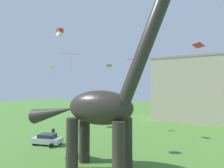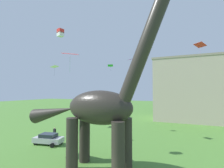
% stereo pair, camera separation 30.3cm
% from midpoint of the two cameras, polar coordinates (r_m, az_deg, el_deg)
% --- Properties ---
extents(dinosaur_sculpture, '(16.15, 3.42, 16.88)m').
position_cam_midpoint_polar(dinosaur_sculpture, '(16.53, -5.13, -8.16)').
color(dinosaur_sculpture, '#2D2823').
rests_on(dinosaur_sculpture, ground_plane).
extents(parked_sedan_left, '(4.46, 2.54, 1.55)m').
position_cam_midpoint_polar(parked_sedan_left, '(26.65, -22.02, -17.41)').
color(parked_sedan_left, '#B7B7BC').
rests_on(parked_sedan_left, ground_plane).
extents(person_vendor_side, '(0.60, 0.27, 1.61)m').
position_cam_midpoint_polar(person_vendor_side, '(30.18, -20.14, -15.31)').
color(person_vendor_side, '#6B6056').
rests_on(person_vendor_side, ground_plane).
extents(kite_drifting, '(1.48, 1.39, 0.19)m').
position_cam_midpoint_polar(kite_drifting, '(27.69, 6.12, 8.59)').
color(kite_drifting, purple).
extents(kite_high_left, '(0.81, 0.81, 0.95)m').
position_cam_midpoint_polar(kite_high_left, '(22.79, -18.17, 16.74)').
color(kite_high_left, red).
extents(kite_mid_center, '(1.53, 1.92, 2.21)m').
position_cam_midpoint_polar(kite_mid_center, '(37.79, -20.19, 5.75)').
color(kite_mid_center, white).
extents(kite_far_left, '(2.00, 2.03, 2.22)m').
position_cam_midpoint_polar(kite_far_left, '(31.23, 27.68, 11.86)').
color(kite_far_left, red).
extents(kite_trailing, '(1.72, 1.74, 1.76)m').
position_cam_midpoint_polar(kite_trailing, '(14.69, -14.83, 10.19)').
color(kite_trailing, red).
extents(kite_mid_right, '(1.02, 1.08, 0.20)m').
position_cam_midpoint_polar(kite_mid_right, '(26.11, -4.31, -8.97)').
color(kite_mid_right, orange).
extents(kite_near_low, '(1.20, 1.04, 1.33)m').
position_cam_midpoint_polar(kite_near_low, '(32.46, -1.27, 6.45)').
color(kite_near_low, green).
extents(background_building_block, '(23.46, 10.72, 16.44)m').
position_cam_midpoint_polar(background_building_block, '(48.14, 27.93, -1.64)').
color(background_building_block, '#B7A893').
rests_on(background_building_block, ground_plane).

